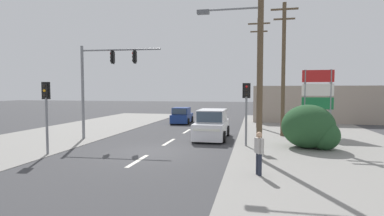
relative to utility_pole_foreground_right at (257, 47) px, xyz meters
The scene contains 18 objects.
ground_plane 7.29m from the utility_pole_foreground_right, behind, with size 140.00×140.00×0.00m, color #3A3A3D.
lane_dash_near 7.41m from the utility_pole_foreground_right, 164.48° to the right, with size 0.20×2.40×0.01m, color silver.
lane_dash_mid 8.09m from the utility_pole_foreground_right, 145.45° to the left, with size 0.20×2.40×0.01m, color silver.
lane_dash_far 11.23m from the utility_pole_foreground_right, 121.15° to the left, with size 0.20×2.40×0.01m, color silver.
kerb_right_verge 6.87m from the utility_pole_foreground_right, 33.83° to the left, with size 10.00×44.00×0.02m, color gray.
kerb_left_verge 15.29m from the utility_pole_foreground_right, 161.55° to the left, with size 8.00×40.00×0.02m, color gray.
utility_pole_foreground_right is the anchor object (origin of this frame).
utility_pole_midground_right 7.66m from the utility_pole_foreground_right, 76.22° to the left, with size 1.80×0.26×9.06m.
utility_pole_background_right 11.87m from the utility_pole_foreground_right, 88.93° to the left, with size 1.80×0.26×9.14m.
traffic_signal_mast 10.41m from the utility_pole_foreground_right, 158.96° to the left, with size 5.29×0.52×6.00m.
pedestal_signal_right_kerb 4.16m from the utility_pole_foreground_right, 99.60° to the left, with size 0.44×0.29×3.56m.
pedestal_signal_left_kerb 10.42m from the utility_pole_foreground_right, behind, with size 0.44×0.29×3.56m.
shopping_plaza_sign 9.62m from the utility_pole_foreground_right, 63.16° to the left, with size 2.10×0.16×4.60m.
roadside_bush 5.90m from the utility_pole_foreground_right, 47.84° to the left, with size 2.96×2.54×2.38m.
shopfront_wall_far 17.87m from the utility_pole_foreground_right, 70.62° to the left, with size 12.00×1.00×3.60m, color #A39384.
suv_oncoming_near 7.45m from the utility_pole_foreground_right, 117.12° to the left, with size 2.07×4.54×1.90m.
hatchback_crossing_left 16.21m from the utility_pole_foreground_right, 116.20° to the left, with size 1.90×3.70×1.53m.
pedestrian_at_kerb 4.98m from the utility_pole_foreground_right, 88.13° to the right, with size 0.35×0.52×1.63m.
Camera 1 is at (5.06, -14.42, 3.14)m, focal length 28.00 mm.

